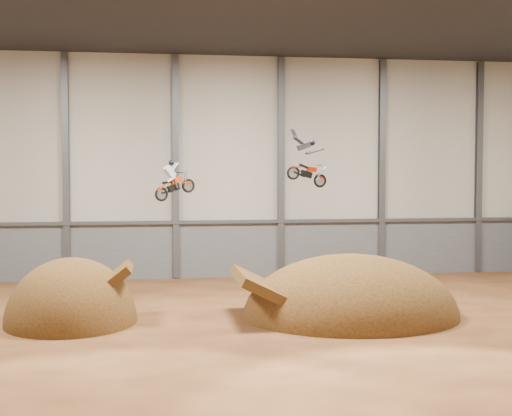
{
  "coord_description": "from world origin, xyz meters",
  "views": [
    {
      "loc": [
        -4.75,
        -29.89,
        6.77
      ],
      "look_at": [
        0.16,
        4.0,
        4.98
      ],
      "focal_mm": 50.0,
      "sensor_mm": 36.0,
      "label": 1
    }
  ],
  "objects_px": {
    "fmx_rider_b": "(305,159)",
    "fmx_rider_a": "(177,176)",
    "landing_ramp": "(351,316)",
    "takeoff_ramp": "(72,322)"
  },
  "relations": [
    {
      "from": "fmx_rider_b",
      "to": "fmx_rider_a",
      "type": "bearing_deg",
      "value": 144.13
    },
    {
      "from": "landing_ramp",
      "to": "fmx_rider_b",
      "type": "bearing_deg",
      "value": 143.38
    },
    {
      "from": "takeoff_ramp",
      "to": "fmx_rider_a",
      "type": "bearing_deg",
      "value": 40.06
    },
    {
      "from": "fmx_rider_a",
      "to": "takeoff_ramp",
      "type": "bearing_deg",
      "value": -164.37
    },
    {
      "from": "fmx_rider_a",
      "to": "fmx_rider_b",
      "type": "distance_m",
      "value": 6.83
    },
    {
      "from": "takeoff_ramp",
      "to": "landing_ramp",
      "type": "distance_m",
      "value": 12.72
    },
    {
      "from": "fmx_rider_a",
      "to": "fmx_rider_b",
      "type": "height_order",
      "value": "fmx_rider_b"
    },
    {
      "from": "landing_ramp",
      "to": "fmx_rider_a",
      "type": "relative_size",
      "value": 4.43
    },
    {
      "from": "takeoff_ramp",
      "to": "fmx_rider_b",
      "type": "distance_m",
      "value": 13.1
    },
    {
      "from": "takeoff_ramp",
      "to": "fmx_rider_b",
      "type": "relative_size",
      "value": 2.46
    }
  ]
}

